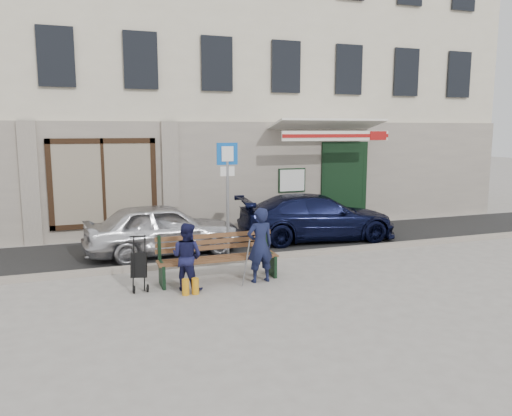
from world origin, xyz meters
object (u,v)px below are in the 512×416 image
car_silver (163,229)px  bench (216,258)px  stroller (139,266)px  parking_sign (227,182)px  car_navy (317,217)px  woman (187,256)px  man (260,245)px

car_silver → bench: 2.58m
car_silver → stroller: 2.70m
parking_sign → stroller: parking_sign is taller
car_navy → parking_sign: size_ratio=1.61×
bench → woman: size_ratio=1.89×
car_navy → woman: bearing=132.3°
parking_sign → man: 2.24m
parking_sign → stroller: 3.10m
woman → man: bearing=-137.0°
car_navy → man: (-2.76, -3.07, 0.12)m
car_navy → parking_sign: bearing=117.4°
car_silver → woman: woman is taller
car_navy → man: man is taller
parking_sign → man: parking_sign is taller
car_navy → bench: car_navy is taller
car_navy → bench: (-3.56, -2.72, -0.17)m
woman → stroller: 0.92m
parking_sign → woman: size_ratio=2.11×
stroller → car_navy: bearing=43.2°
car_silver → parking_sign: bearing=-127.4°
car_silver → man: bearing=-157.9°
car_navy → man: bearing=144.3°
bench → stroller: (-1.50, -0.06, -0.01)m
car_navy → stroller: bearing=125.0°
parking_sign → stroller: bearing=-146.3°
man → stroller: man is taller
woman → bench: bearing=-108.6°
man → bench: bearing=-27.8°
car_navy → car_silver: bearing=99.2°
bench → woman: woman is taller
man → stroller: (-2.30, 0.29, -0.30)m
parking_sign → car_navy: bearing=17.8°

